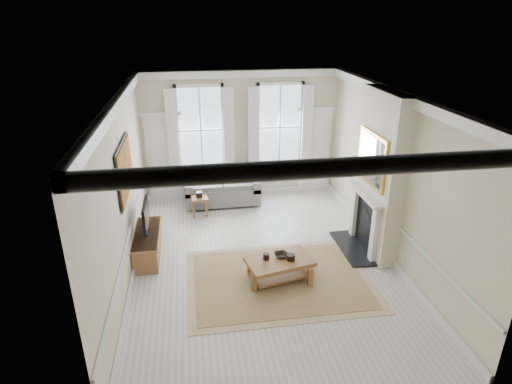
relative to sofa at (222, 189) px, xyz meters
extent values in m
plane|color=#B7B5AD|center=(0.58, -3.11, -0.37)|extent=(7.20, 7.20, 0.00)
plane|color=white|center=(0.58, -3.11, 3.03)|extent=(7.20, 7.20, 0.00)
plane|color=beige|center=(0.58, 0.49, 1.33)|extent=(5.20, 0.00, 5.20)
plane|color=beige|center=(-2.02, -3.11, 1.33)|extent=(0.00, 7.20, 7.20)
plane|color=beige|center=(3.18, -3.11, 1.33)|extent=(0.00, 7.20, 7.20)
cube|color=silver|center=(-1.47, 0.45, 0.78)|extent=(0.90, 0.08, 2.30)
cube|color=silver|center=(2.63, 0.45, 0.78)|extent=(0.90, 0.08, 2.30)
cube|color=#AF761E|center=(-1.98, -2.81, 1.68)|extent=(0.05, 1.66, 1.06)
cube|color=beige|center=(3.00, -2.91, 1.33)|extent=(0.35, 1.70, 3.38)
cube|color=black|center=(2.58, -2.91, -0.34)|extent=(0.55, 1.50, 0.05)
cube|color=silver|center=(2.78, -3.46, 0.21)|extent=(0.10, 0.18, 1.15)
cube|color=silver|center=(2.78, -2.36, 0.21)|extent=(0.10, 0.18, 1.15)
cube|color=silver|center=(2.73, -2.91, 0.93)|extent=(0.20, 1.45, 0.06)
cube|color=black|center=(2.82, -2.91, 0.18)|extent=(0.02, 0.92, 1.00)
cube|color=gold|center=(2.79, -2.91, 1.68)|extent=(0.06, 1.26, 1.06)
cube|color=slate|center=(0.00, -0.06, -0.09)|extent=(1.95, 0.95, 0.44)
cube|color=slate|center=(0.00, 0.31, 0.29)|extent=(1.95, 0.20, 0.44)
cube|color=slate|center=(-0.87, -0.06, 0.17)|extent=(0.20, 0.95, 0.30)
cube|color=slate|center=(0.87, -0.06, 0.17)|extent=(0.20, 0.95, 0.30)
cylinder|color=brown|center=(-0.85, -0.41, -0.33)|extent=(0.06, 0.06, 0.08)
cylinder|color=brown|center=(0.85, 0.29, -0.33)|extent=(0.06, 0.06, 0.08)
cube|color=brown|center=(-0.62, -0.70, 0.09)|extent=(0.44, 0.44, 0.06)
cube|color=brown|center=(-0.77, -0.85, -0.15)|extent=(0.05, 0.05, 0.43)
cube|color=brown|center=(-0.47, -0.85, -0.15)|extent=(0.05, 0.05, 0.43)
cube|color=brown|center=(-0.77, -0.55, -0.15)|extent=(0.05, 0.05, 0.43)
cube|color=brown|center=(-0.47, -0.55, -0.15)|extent=(0.05, 0.05, 0.43)
cube|color=olive|center=(0.78, -3.80, -0.36)|extent=(3.50, 2.60, 0.02)
cube|color=brown|center=(0.78, -3.80, 0.05)|extent=(1.35, 0.96, 0.08)
cube|color=brown|center=(0.27, -4.06, -0.18)|extent=(0.10, 0.10, 0.38)
cube|color=brown|center=(1.29, -4.06, -0.18)|extent=(0.10, 0.10, 0.38)
cube|color=brown|center=(0.27, -3.55, -0.18)|extent=(0.10, 0.10, 0.38)
cube|color=brown|center=(1.29, -3.55, -0.18)|extent=(0.10, 0.10, 0.38)
cylinder|color=black|center=(0.53, -3.75, 0.15)|extent=(0.12, 0.12, 0.12)
cylinder|color=black|center=(0.98, -3.85, 0.15)|extent=(0.16, 0.16, 0.11)
imported|color=black|center=(0.83, -3.70, 0.12)|extent=(0.30, 0.30, 0.06)
cube|color=brown|center=(-1.76, -2.50, -0.10)|extent=(0.48, 1.51, 0.54)
cube|color=black|center=(-1.74, -2.50, 0.19)|extent=(0.08, 0.30, 0.03)
cube|color=black|center=(-1.74, -2.50, 0.58)|extent=(0.05, 0.90, 0.55)
cube|color=black|center=(-1.71, -2.50, 0.58)|extent=(0.01, 0.83, 0.50)
camera|label=1|loc=(-0.73, -10.54, 4.40)|focal=30.00mm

